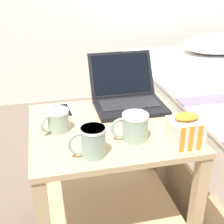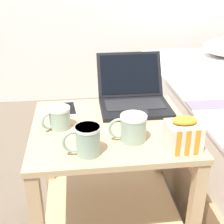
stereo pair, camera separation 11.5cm
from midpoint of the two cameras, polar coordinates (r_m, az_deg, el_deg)
bedside_table at (r=1.33m, az=2.31°, el=-10.16°), size 0.62×0.55×0.56m
laptop at (r=1.40m, az=6.31°, el=2.83°), size 0.30×0.32×0.20m
mug_front_left at (r=1.20m, az=-7.01°, el=-0.91°), size 0.11×0.09×0.09m
mug_front_right at (r=1.11m, az=6.73°, el=-2.75°), size 0.14×0.10×0.10m
mug_mid_center at (r=1.03m, az=-1.42°, el=-5.07°), size 0.13×0.08×0.10m
snack_bag at (r=1.10m, az=15.87°, el=-4.07°), size 0.12×0.10×0.12m
cell_phone at (r=1.36m, az=-5.71°, el=0.47°), size 0.08×0.15×0.01m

